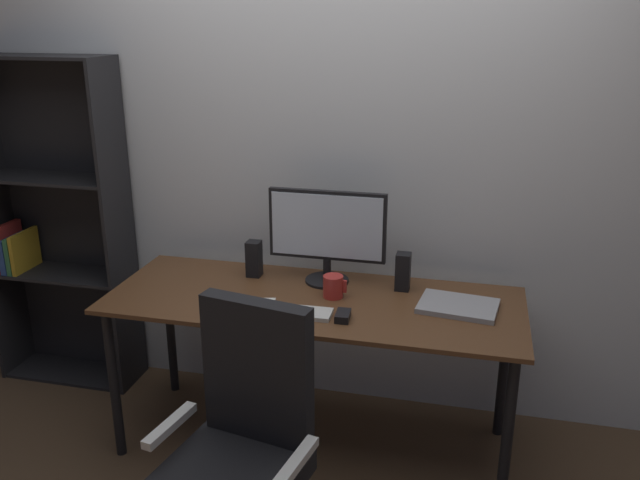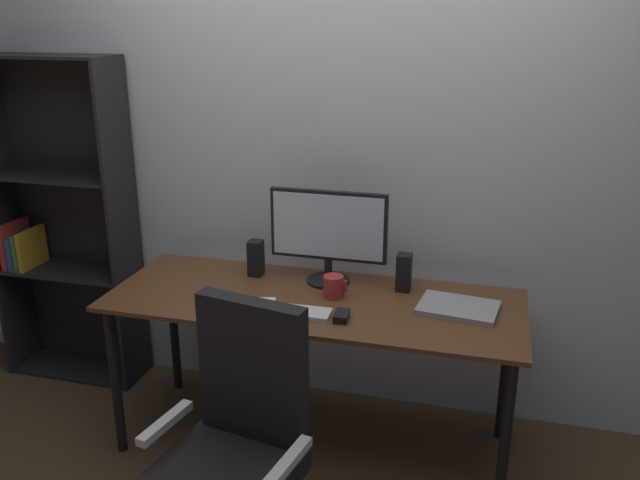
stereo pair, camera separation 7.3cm
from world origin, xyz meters
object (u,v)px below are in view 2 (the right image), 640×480
(office_chair, at_px, (235,463))
(bookshelf, at_px, (63,225))
(desk, at_px, (313,315))
(speaker_left, at_px, (256,258))
(laptop, at_px, (458,308))
(coffee_mug, at_px, (333,287))
(keyboard, at_px, (296,312))
(mouse, at_px, (342,316))
(speaker_right, at_px, (404,272))
(monitor, at_px, (328,231))

(office_chair, height_order, bookshelf, bookshelf)
(desk, distance_m, bookshelf, 1.53)
(speaker_left, distance_m, office_chair, 1.08)
(laptop, bearing_deg, speaker_left, 178.20)
(desk, bearing_deg, bookshelf, 167.00)
(speaker_left, bearing_deg, desk, -29.75)
(desk, bearing_deg, office_chair, -94.35)
(coffee_mug, bearing_deg, laptop, 0.59)
(keyboard, xyz_separation_m, mouse, (0.20, -0.01, 0.01))
(desk, bearing_deg, coffee_mug, 24.64)
(speaker_right, relative_size, bookshelf, 0.10)
(coffee_mug, xyz_separation_m, speaker_left, (-0.41, 0.15, 0.04))
(keyboard, bearing_deg, bookshelf, 159.50)
(bookshelf, bearing_deg, keyboard, -19.40)
(desk, height_order, keyboard, keyboard)
(keyboard, xyz_separation_m, speaker_right, (0.39, 0.36, 0.08))
(monitor, relative_size, keyboard, 1.84)
(speaker_right, bearing_deg, speaker_left, 180.00)
(bookshelf, bearing_deg, laptop, -8.12)
(office_chair, xyz_separation_m, bookshelf, (-1.42, 1.13, 0.39))
(mouse, relative_size, bookshelf, 0.06)
(speaker_right, bearing_deg, keyboard, -137.38)
(mouse, relative_size, coffee_mug, 0.93)
(speaker_left, relative_size, office_chair, 0.17)
(bookshelf, bearing_deg, speaker_left, -7.49)
(office_chair, bearing_deg, desk, 96.58)
(monitor, xyz_separation_m, coffee_mug, (0.07, -0.16, -0.20))
(coffee_mug, height_order, laptop, coffee_mug)
(monitor, relative_size, speaker_right, 3.14)
(desk, distance_m, coffee_mug, 0.16)
(laptop, bearing_deg, mouse, -147.08)
(desk, height_order, monitor, monitor)
(keyboard, bearing_deg, desk, 79.41)
(mouse, distance_m, laptop, 0.50)
(mouse, bearing_deg, bookshelf, 159.48)
(laptop, bearing_deg, speaker_right, 156.59)
(speaker_right, xyz_separation_m, office_chair, (-0.42, -0.98, -0.37))
(speaker_right, bearing_deg, coffee_mug, -151.43)
(mouse, height_order, coffee_mug, coffee_mug)
(coffee_mug, xyz_separation_m, bookshelf, (-1.56, 0.30, 0.06))
(keyboard, relative_size, speaker_right, 1.71)
(keyboard, bearing_deg, laptop, 17.11)
(desk, relative_size, laptop, 5.62)
(mouse, bearing_deg, laptop, 22.72)
(office_chair, bearing_deg, laptop, 61.75)
(keyboard, xyz_separation_m, coffee_mug, (0.11, 0.21, 0.04))
(keyboard, bearing_deg, mouse, -2.64)
(desk, height_order, office_chair, office_chair)
(coffee_mug, relative_size, laptop, 0.32)
(desk, height_order, bookshelf, bookshelf)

